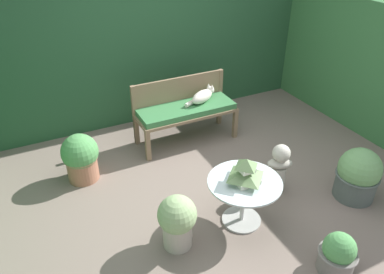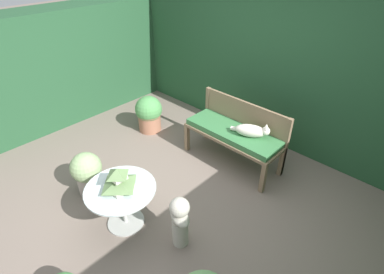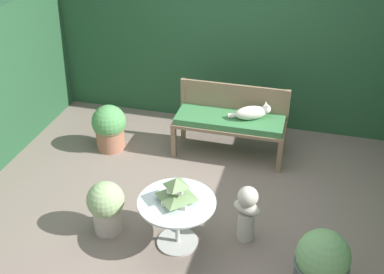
{
  "view_description": "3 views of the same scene",
  "coord_description": "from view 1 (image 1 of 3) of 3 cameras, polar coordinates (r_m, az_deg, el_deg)",
  "views": [
    {
      "loc": [
        -1.83,
        -3.1,
        2.87
      ],
      "look_at": [
        -0.11,
        0.39,
        0.49
      ],
      "focal_mm": 35.0,
      "sensor_mm": 36.0,
      "label": 1
    },
    {
      "loc": [
        2.11,
        -1.83,
        2.73
      ],
      "look_at": [
        -0.06,
        0.46,
        0.62
      ],
      "focal_mm": 28.0,
      "sensor_mm": 36.0,
      "label": 2
    },
    {
      "loc": [
        1.02,
        -4.11,
        3.43
      ],
      "look_at": [
        -0.15,
        0.31,
        0.65
      ],
      "focal_mm": 45.0,
      "sensor_mm": 36.0,
      "label": 3
    }
  ],
  "objects": [
    {
      "name": "ground",
      "position": [
        4.6,
        3.4,
        -7.19
      ],
      "size": [
        30.0,
        30.0,
        0.0
      ],
      "primitive_type": "plane",
      "color": "#75665B"
    },
    {
      "name": "foliage_hedge_back",
      "position": [
        6.02,
        -7.78,
        15.07
      ],
      "size": [
        6.4,
        0.91,
        2.39
      ],
      "primitive_type": "cube",
      "color": "#234C2D",
      "rests_on": "ground"
    },
    {
      "name": "garden_bench",
      "position": [
        5.2,
        -0.87,
        3.92
      ],
      "size": [
        1.4,
        0.52,
        0.55
      ],
      "color": "#7F664C",
      "rests_on": "ground"
    },
    {
      "name": "bench_backrest",
      "position": [
        5.32,
        -2.01,
        6.66
      ],
      "size": [
        1.4,
        0.06,
        0.88
      ],
      "color": "#7F664C",
      "rests_on": "ground"
    },
    {
      "name": "cat",
      "position": [
        5.25,
        1.61,
        6.25
      ],
      "size": [
        0.52,
        0.33,
        0.21
      ],
      "rotation": [
        0.0,
        0.0,
        0.45
      ],
      "color": "silver",
      "rests_on": "garden_bench"
    },
    {
      "name": "patio_table",
      "position": [
        3.89,
        7.93,
        -7.99
      ],
      "size": [
        0.76,
        0.76,
        0.53
      ],
      "color": "#B7B7B2",
      "rests_on": "ground"
    },
    {
      "name": "pagoda_birdhouse",
      "position": [
        3.75,
        8.18,
        -5.32
      ],
      "size": [
        0.32,
        0.32,
        0.27
      ],
      "color": "silver",
      "rests_on": "patio_table"
    },
    {
      "name": "garden_bust",
      "position": [
        4.41,
        13.18,
        -4.35
      ],
      "size": [
        0.33,
        0.25,
        0.63
      ],
      "rotation": [
        0.0,
        0.0,
        -0.34
      ],
      "color": "#B7B2A3",
      "rests_on": "ground"
    },
    {
      "name": "potted_plant_hedge_corner",
      "position": [
        3.68,
        -2.26,
        -12.58
      ],
      "size": [
        0.38,
        0.38,
        0.58
      ],
      "color": "#ADA393",
      "rests_on": "ground"
    },
    {
      "name": "potted_plant_bench_left",
      "position": [
        4.64,
        23.97,
        -5.29
      ],
      "size": [
        0.49,
        0.49,
        0.63
      ],
      "color": "#4C5651",
      "rests_on": "ground"
    },
    {
      "name": "potted_plant_table_near",
      "position": [
        4.7,
        -16.6,
        -2.98
      ],
      "size": [
        0.44,
        0.44,
        0.61
      ],
      "color": "#9E664C",
      "rests_on": "ground"
    },
    {
      "name": "potted_plant_path_edge",
      "position": [
        3.78,
        21.34,
        -16.29
      ],
      "size": [
        0.36,
        0.36,
        0.42
      ],
      "color": "slate",
      "rests_on": "ground"
    }
  ]
}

